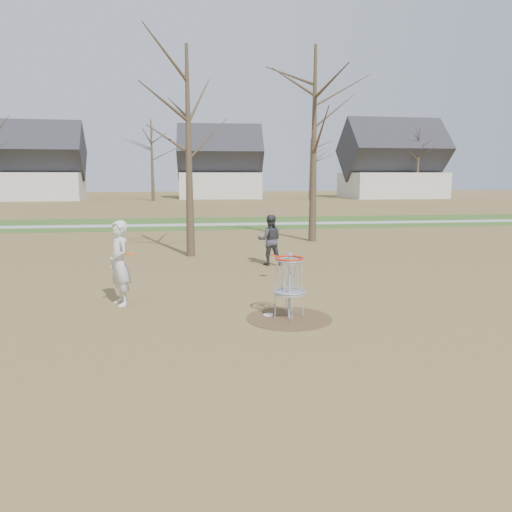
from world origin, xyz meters
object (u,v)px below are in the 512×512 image
Objects in this scene: player_standing at (120,263)px; disc_grounded at (268,315)px; disc_golf_basket at (290,276)px; player_throwing at (270,240)px.

player_standing is 8.93× the size of disc_grounded.
player_standing reaches higher than disc_grounded.
disc_grounded is at bearing 146.48° from disc_golf_basket.
player_standing reaches higher than player_throwing.
player_standing is 1.17× the size of player_throwing.
player_standing is 3.98m from disc_golf_basket.
disc_golf_basket is (3.65, -1.61, -0.07)m from player_standing.
player_throwing is 6.31m from disc_golf_basket.
disc_golf_basket is at bearing 90.70° from player_throwing.
disc_golf_basket is at bearing 38.60° from player_standing.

